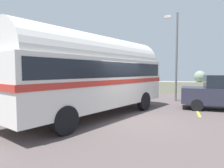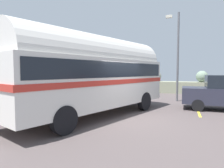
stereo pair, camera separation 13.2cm
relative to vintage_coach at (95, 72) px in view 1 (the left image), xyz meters
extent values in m
cube|color=#554A49|center=(1.56, 0.01, -2.04)|extent=(32.00, 26.00, 0.02)
cube|color=gray|center=(1.56, 11.81, -1.50)|extent=(31.36, 1.80, 1.10)
cube|color=gray|center=(-10.33, 11.51, -0.29)|extent=(1.16, 1.32, 1.32)
cube|color=gray|center=(-6.23, 11.42, -0.57)|extent=(0.96, 0.91, 0.77)
sphere|color=#949F6C|center=(-2.69, 11.35, -0.32)|extent=(1.25, 1.25, 1.25)
sphere|color=gray|center=(1.21, 12.35, -0.43)|extent=(1.05, 1.05, 1.05)
sphere|color=gray|center=(5.45, 11.63, -0.43)|extent=(1.05, 1.05, 1.05)
cube|color=gold|center=(4.57, 3.51, -2.03)|extent=(0.12, 4.40, 0.01)
cylinder|color=black|center=(-0.19, 2.82, -1.55)|extent=(0.58, 1.00, 0.96)
cylinder|color=black|center=(1.90, 2.09, -1.55)|extent=(0.58, 1.00, 0.96)
cylinder|color=black|center=(-1.90, -2.10, -1.55)|extent=(0.58, 1.00, 0.96)
cylinder|color=black|center=(0.18, -2.83, -1.55)|extent=(0.58, 1.00, 0.96)
cube|color=silver|center=(0.00, 0.00, -0.48)|extent=(5.03, 8.72, 2.10)
cylinder|color=silver|center=(0.00, 0.00, 0.57)|extent=(4.73, 8.34, 2.20)
cube|color=red|center=(0.00, 0.00, -0.42)|extent=(5.10, 8.82, 0.20)
cube|color=black|center=(0.00, 0.00, 0.10)|extent=(4.95, 8.42, 0.64)
cube|color=silver|center=(1.40, 4.03, -1.35)|extent=(2.21, 0.90, 0.28)
cylinder|color=black|center=(-3.70, 3.91, -1.55)|extent=(0.66, 0.99, 0.96)
cylinder|color=black|center=(-1.71, 2.97, -1.55)|extent=(0.66, 0.99, 0.96)
cube|color=silver|center=(-3.82, 1.09, -0.48)|extent=(5.76, 8.62, 2.10)
cylinder|color=silver|center=(-3.82, 1.09, 0.57)|extent=(5.44, 8.23, 2.20)
cube|color=gold|center=(-3.82, 1.09, -0.42)|extent=(5.84, 8.72, 0.20)
cube|color=black|center=(-3.82, 1.09, 0.10)|extent=(5.65, 8.33, 0.64)
cube|color=silver|center=(-1.99, 4.95, -1.35)|extent=(2.13, 1.12, 0.28)
cylinder|color=black|center=(4.55, 2.75, -1.72)|extent=(0.62, 0.21, 0.62)
cylinder|color=black|center=(4.56, 4.28, -1.72)|extent=(0.62, 0.21, 0.62)
cube|color=#292A39|center=(5.82, 3.50, -1.27)|extent=(4.11, 1.73, 0.84)
cylinder|color=#5B5B60|center=(3.44, 6.06, 0.99)|extent=(0.14, 0.14, 6.08)
cube|color=beige|center=(2.78, 6.58, 3.93)|extent=(0.44, 0.24, 0.18)
camera|label=1|loc=(3.66, -8.26, 0.02)|focal=31.57mm
camera|label=2|loc=(3.78, -8.22, 0.02)|focal=31.57mm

